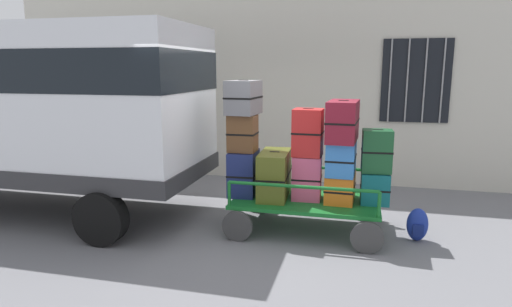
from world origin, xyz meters
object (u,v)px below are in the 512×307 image
at_px(backpack, 417,225).
at_px(suitcase_midright_bottom, 340,187).
at_px(suitcase_left_top, 243,97).
at_px(van, 38,102).
at_px(suitcase_midright_top, 343,121).
at_px(luggage_cart, 306,204).
at_px(suitcase_center_middle, 308,132).
at_px(suitcase_left_bottom, 244,173).
at_px(suitcase_right_bottom, 375,188).
at_px(suitcase_midleft_bottom, 274,174).
at_px(suitcase_midright_middle, 341,158).
at_px(suitcase_right_middle, 377,151).
at_px(suitcase_left_middle, 243,133).
at_px(suitcase_center_bottom, 307,177).

bearing_deg(backpack, suitcase_midright_bottom, 176.64).
xyz_separation_m(suitcase_left_top, backpack, (2.37, -0.07, -1.61)).
height_order(van, suitcase_midright_top, van).
distance_m(luggage_cart, suitcase_center_middle, 1.01).
bearing_deg(suitcase_midright_top, suitcase_center_middle, -175.36).
relative_size(van, suitcase_midright_top, 6.61).
bearing_deg(suitcase_left_top, suitcase_center_middle, -2.88).
xyz_separation_m(suitcase_left_bottom, suitcase_right_bottom, (1.81, -0.02, -0.10)).
distance_m(suitcase_midleft_bottom, suitcase_midright_bottom, 0.92).
distance_m(suitcase_midright_middle, backpack, 1.31).
height_order(luggage_cart, suitcase_center_middle, suitcase_center_middle).
relative_size(suitcase_midleft_bottom, suitcase_midright_middle, 1.23).
distance_m(suitcase_left_top, suitcase_center_middle, 1.01).
bearing_deg(suitcase_midright_top, suitcase_left_top, 179.63).
relative_size(luggage_cart, suitcase_right_middle, 3.61).
bearing_deg(suitcase_center_middle, suitcase_midleft_bottom, 179.86).
xyz_separation_m(suitcase_left_middle, suitcase_right_bottom, (1.81, 0.02, -0.67)).
xyz_separation_m(suitcase_midleft_bottom, suitcase_center_bottom, (0.45, 0.01, -0.02)).
height_order(suitcase_center_bottom, suitcase_midright_middle, suitcase_midright_middle).
xyz_separation_m(suitcase_center_bottom, suitcase_midright_middle, (0.45, 0.04, 0.29)).
bearing_deg(suitcase_left_middle, suitcase_left_top, 90.00).
height_order(suitcase_center_bottom, suitcase_midright_top, suitcase_midright_top).
relative_size(suitcase_left_top, suitcase_midright_bottom, 0.97).
distance_m(suitcase_left_bottom, suitcase_left_top, 1.06).
height_order(luggage_cart, suitcase_right_middle, suitcase_right_middle).
relative_size(suitcase_center_bottom, suitcase_midright_middle, 0.90).
relative_size(luggage_cart, suitcase_midright_bottom, 3.37).
bearing_deg(suitcase_center_bottom, luggage_cart, 90.00).
xyz_separation_m(suitcase_left_bottom, suitcase_left_middle, (0.00, -0.04, 0.57)).
relative_size(van, suitcase_center_bottom, 8.28).
height_order(suitcase_right_bottom, suitcase_right_middle, suitcase_right_middle).
bearing_deg(suitcase_left_top, suitcase_midright_middle, 0.26).
bearing_deg(suitcase_left_middle, suitcase_center_middle, 0.49).
height_order(van, suitcase_right_bottom, van).
bearing_deg(suitcase_right_bottom, suitcase_midright_bottom, 177.39).
xyz_separation_m(suitcase_center_bottom, suitcase_midright_bottom, (0.45, 0.02, -0.12)).
bearing_deg(luggage_cart, suitcase_left_top, 178.54).
relative_size(suitcase_left_top, backpack, 1.34).
bearing_deg(van, suitcase_right_middle, 2.39).
bearing_deg(luggage_cart, suitcase_left_bottom, 179.37).
xyz_separation_m(suitcase_right_middle, backpack, (0.56, -0.08, -0.94)).
distance_m(suitcase_center_bottom, suitcase_right_bottom, 0.91).
distance_m(luggage_cart, suitcase_left_top, 1.72).
distance_m(suitcase_left_top, suitcase_midleft_bottom, 1.15).
distance_m(luggage_cart, suitcase_midright_middle, 0.82).
height_order(suitcase_midleft_bottom, suitcase_midright_middle, suitcase_midright_middle).
bearing_deg(suitcase_left_bottom, van, -176.65).
xyz_separation_m(suitcase_midright_middle, suitcase_midright_top, (0.00, -0.02, 0.49)).
relative_size(luggage_cart, suitcase_center_bottom, 3.37).
xyz_separation_m(luggage_cart, suitcase_left_top, (-0.91, 0.02, 1.46)).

